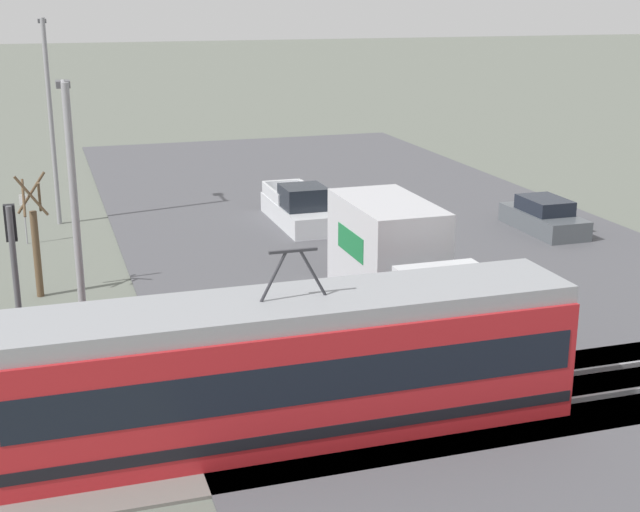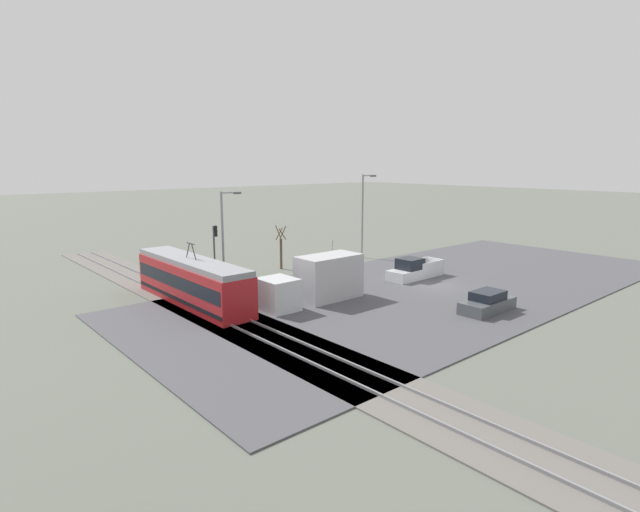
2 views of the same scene
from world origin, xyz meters
name	(u,v)px [view 2 (image 2 of 2)]	position (x,y,z in m)	size (l,w,h in m)	color
ground_plane	(433,286)	(0.00, 0.00, 0.00)	(320.00, 320.00, 0.00)	#60665B
road_surface	(433,286)	(0.00, 0.00, 0.04)	(21.32, 49.89, 0.08)	#4C4C51
rail_bed	(257,331)	(0.00, 17.55, 0.05)	(70.55, 4.40, 0.22)	slate
light_rail_tram	(192,281)	(8.27, 17.55, 1.66)	(13.07, 2.64, 4.38)	#B21E23
box_truck	(317,281)	(2.70, 10.41, 1.59)	(2.56, 8.25, 3.27)	silver
pickup_truck	(415,270)	(2.75, -0.93, 0.78)	(1.95, 5.78, 1.85)	silver
sedan_car_0	(487,303)	(-6.91, 3.32, 0.67)	(1.88, 4.45, 1.43)	#4C5156
traffic_light_pole	(215,244)	(14.25, 12.33, 3.08)	(0.28, 0.47, 4.71)	#47474C
street_tree	(281,249)	(13.77, 5.54, 1.92)	(1.01, 0.84, 4.22)	brown
street_lamp_near_crossing	(225,230)	(12.65, 12.23, 4.49)	(0.36, 1.95, 7.74)	gray
street_lamp_mid_block	(364,211)	(12.80, -4.73, 5.08)	(0.36, 1.95, 8.88)	gray
no_parking_sign	(332,247)	(14.18, -1.49, 1.27)	(0.32, 0.08, 2.06)	gray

